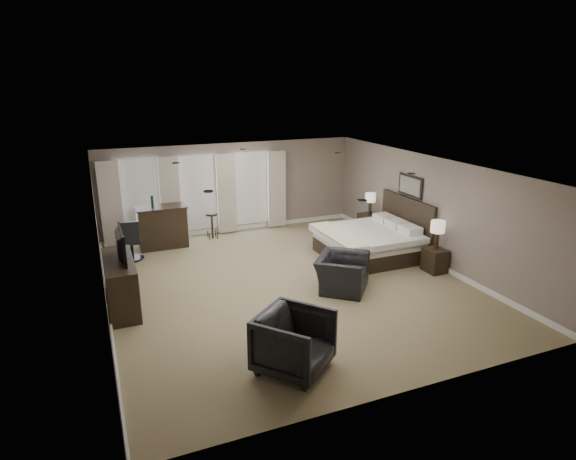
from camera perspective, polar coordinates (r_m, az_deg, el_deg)
name	(u,v)px	position (r m, az deg, el deg)	size (l,w,h in m)	color
room	(287,227)	(10.29, -0.17, 0.32)	(7.60, 8.60, 2.64)	#7E7150
window_bay	(199,195)	(13.84, -10.56, 4.09)	(5.25, 0.20, 2.30)	silver
bed	(370,229)	(12.25, 9.69, 0.06)	(2.27, 2.17, 1.45)	silver
nightstand_near	(435,260)	(11.79, 16.99, -3.45)	(0.42, 0.51, 0.56)	black
nightstand_far	(369,225)	(13.99, 9.58, 0.56)	(0.48, 0.59, 0.64)	black
lamp_near	(437,235)	(11.59, 17.26, -0.59)	(0.33, 0.33, 0.68)	beige
lamp_far	(370,204)	(13.83, 9.71, 3.07)	(0.30, 0.30, 0.62)	beige
wall_art	(410,186)	(12.61, 14.27, 5.10)	(0.04, 0.96, 0.56)	slate
dresser	(121,284)	(10.01, -19.20, -6.09)	(0.56, 1.73, 1.01)	black
tv	(118,257)	(9.80, -19.54, -3.01)	(1.06, 0.61, 0.14)	black
armchair_near	(342,267)	(10.34, 6.44, -4.40)	(1.15, 0.75, 1.00)	black
armchair_far	(294,339)	(7.55, 0.73, -12.85)	(1.03, 0.96, 1.06)	black
bar_counter	(162,227)	(13.27, -14.66, 0.39)	(1.30, 0.68, 1.13)	black
bar_stool_left	(158,232)	(13.39, -15.19, -0.23)	(0.38, 0.38, 0.81)	black
bar_stool_right	(212,226)	(13.76, -8.98, 0.52)	(0.35, 0.35, 0.75)	black
desk_chair	(131,240)	(12.56, -18.12, -1.09)	(0.53, 0.53, 1.05)	black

